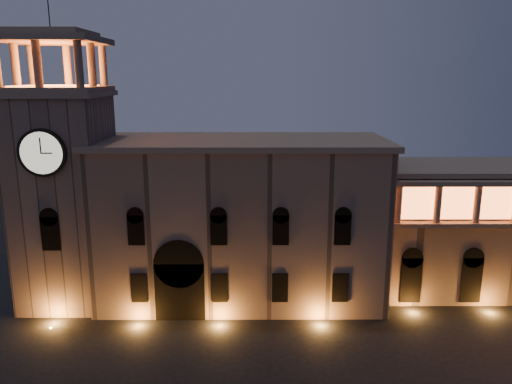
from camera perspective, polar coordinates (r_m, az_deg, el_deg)
The scene contains 2 objects.
government_building at distance 54.29m, azimuth -1.81°, elevation -3.21°, with size 30.80×12.80×17.60m.
clock_tower at distance 56.08m, azimuth -21.04°, elevation 0.36°, with size 9.80×9.80×32.40m.
Camera 1 is at (-0.55, -30.14, 24.07)m, focal length 35.00 mm.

